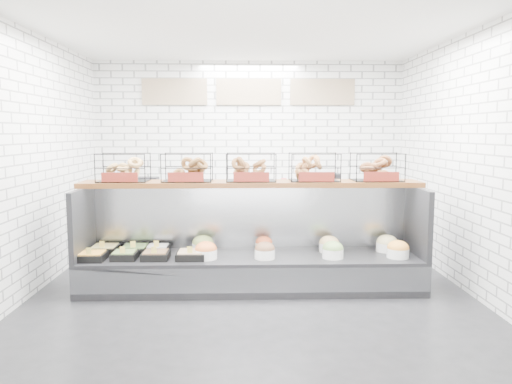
{
  "coord_description": "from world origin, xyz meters",
  "views": [
    {
      "loc": [
        -0.1,
        -5.49,
        1.85
      ],
      "look_at": [
        0.06,
        0.45,
        1.14
      ],
      "focal_mm": 35.0,
      "sensor_mm": 36.0,
      "label": 1
    }
  ],
  "objects": [
    {
      "name": "bagel_shelf",
      "position": [
        -0.0,
        0.52,
        1.38
      ],
      "size": [
        4.1,
        0.5,
        0.4
      ],
      "color": "#49260F",
      "rests_on": "display_case"
    },
    {
      "name": "prep_counter",
      "position": [
        -0.01,
        2.43,
        0.47
      ],
      "size": [
        4.0,
        0.6,
        1.2
      ],
      "color": "#93969B",
      "rests_on": "ground"
    },
    {
      "name": "room_shell",
      "position": [
        0.0,
        0.6,
        2.06
      ],
      "size": [
        5.02,
        5.51,
        3.01
      ],
      "color": "white",
      "rests_on": "ground"
    },
    {
      "name": "ground",
      "position": [
        0.0,
        0.0,
        0.0
      ],
      "size": [
        5.5,
        5.5,
        0.0
      ],
      "primitive_type": "plane",
      "color": "black",
      "rests_on": "ground"
    },
    {
      "name": "display_case",
      "position": [
        -0.01,
        0.34,
        0.33
      ],
      "size": [
        4.0,
        0.9,
        1.2
      ],
      "color": "black",
      "rests_on": "ground"
    }
  ]
}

